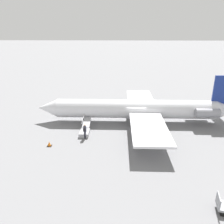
% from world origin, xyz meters
% --- Properties ---
extents(ground_plane, '(600.00, 600.00, 0.00)m').
position_xyz_m(ground_plane, '(0.00, 0.00, 0.00)').
color(ground_plane, slate).
extents(airplane_main, '(26.85, 20.10, 6.42)m').
position_xyz_m(airplane_main, '(-0.86, -0.01, 1.92)').
color(airplane_main, silver).
rests_on(airplane_main, ground).
extents(boarding_stairs, '(1.13, 4.03, 1.63)m').
position_xyz_m(boarding_stairs, '(6.23, 3.85, 0.37)').
color(boarding_stairs, '#99999E').
rests_on(boarding_stairs, ground).
extents(passenger, '(0.36, 0.54, 1.74)m').
position_xyz_m(passenger, '(6.01, 5.10, 1.00)').
color(passenger, '#23232D').
rests_on(passenger, ground).
extents(traffic_cone_near_stairs, '(0.49, 0.49, 0.54)m').
position_xyz_m(traffic_cone_near_stairs, '(9.54, 7.10, 0.25)').
color(traffic_cone_near_stairs, black).
rests_on(traffic_cone_near_stairs, ground).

